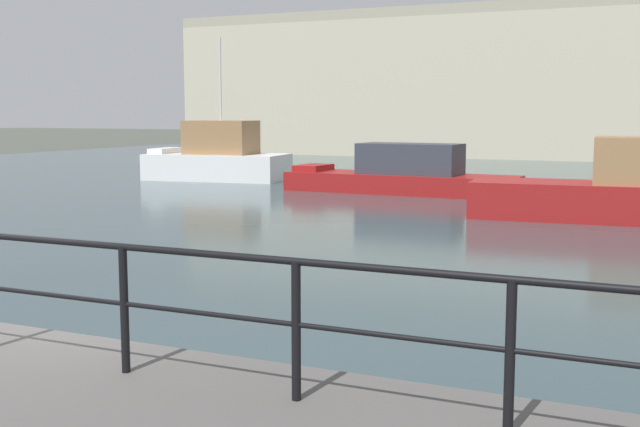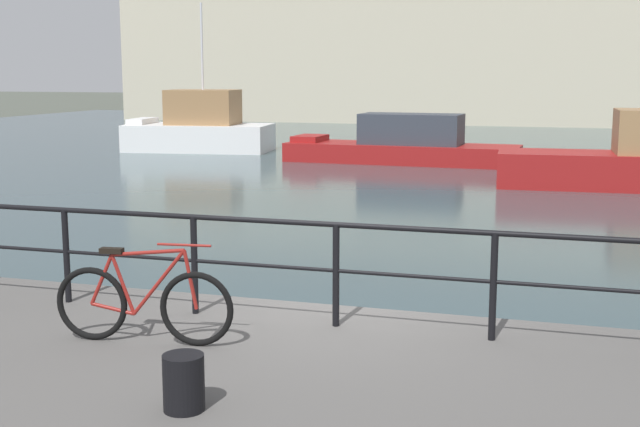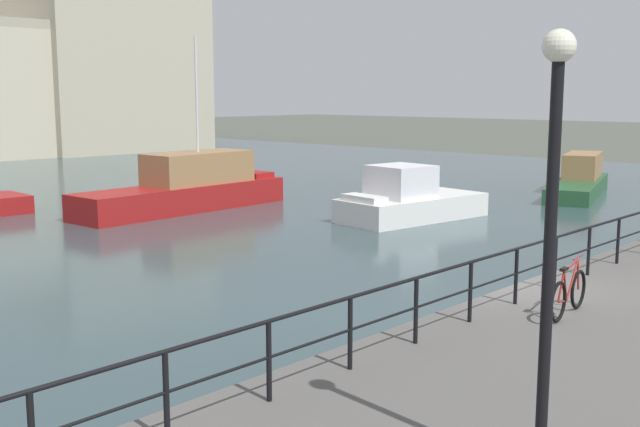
% 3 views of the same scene
% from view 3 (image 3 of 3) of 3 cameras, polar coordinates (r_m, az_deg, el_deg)
% --- Properties ---
extents(ground_plane, '(240.00, 240.00, 0.00)m').
position_cam_3_polar(ground_plane, '(16.49, 14.11, -8.29)').
color(ground_plane, '#4C5147').
extents(moored_small_launch, '(6.33, 3.30, 2.13)m').
position_cam_3_polar(moored_small_launch, '(29.54, 6.61, 0.97)').
color(moored_small_launch, white).
rests_on(moored_small_launch, water_basin).
extents(moored_green_narrowboat, '(8.86, 4.54, 1.91)m').
position_cam_3_polar(moored_green_narrowboat, '(39.20, 18.80, 2.44)').
color(moored_green_narrowboat, '#23512D').
rests_on(moored_green_narrowboat, water_basin).
extents(moored_cabin_cruiser, '(9.88, 2.85, 7.15)m').
position_cam_3_polar(moored_cabin_cruiser, '(32.38, -9.73, 1.95)').
color(moored_cabin_cruiser, maroon).
rests_on(moored_cabin_cruiser, water_basin).
extents(quay_railing, '(25.13, 0.07, 1.08)m').
position_cam_3_polar(quay_railing, '(14.63, 14.45, -3.76)').
color(quay_railing, black).
rests_on(quay_railing, quay_promenade).
extents(parked_bicycle, '(1.76, 0.27, 0.98)m').
position_cam_3_polar(parked_bicycle, '(14.21, 18.04, -5.72)').
color(parked_bicycle, black).
rests_on(parked_bicycle, quay_promenade).
extents(quay_lamp_post, '(0.32, 0.32, 4.47)m').
position_cam_3_polar(quay_lamp_post, '(7.69, 16.91, 1.08)').
color(quay_lamp_post, black).
rests_on(quay_lamp_post, quay_promenade).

